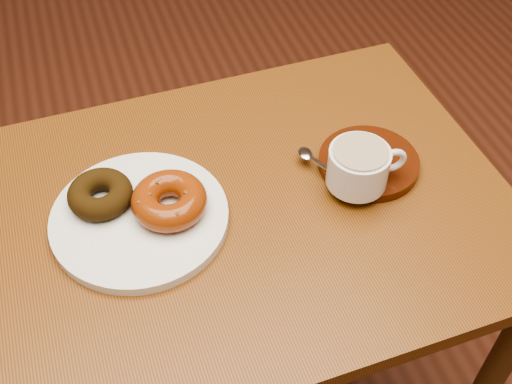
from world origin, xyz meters
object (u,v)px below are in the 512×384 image
object	(u,v)px
saucer	(369,163)
cafe_table	(244,252)
donut_plate	(140,218)
coffee_cup	(359,166)

from	to	relation	value
saucer	cafe_table	bearing A→B (deg)	-176.18
donut_plate	coffee_cup	distance (m)	0.33
donut_plate	coffee_cup	size ratio (longest dim) A/B	2.14
cafe_table	donut_plate	world-z (taller)	donut_plate
donut_plate	saucer	world-z (taller)	saucer
coffee_cup	cafe_table	bearing A→B (deg)	178.36
cafe_table	donut_plate	xyz separation A→B (m)	(-0.15, 0.01, 0.13)
cafe_table	coffee_cup	world-z (taller)	coffee_cup
saucer	coffee_cup	world-z (taller)	coffee_cup
donut_plate	coffee_cup	xyz separation A→B (m)	(0.32, -0.04, 0.04)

